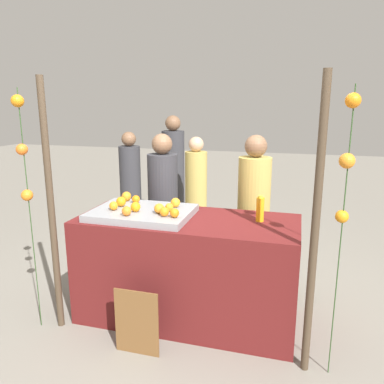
% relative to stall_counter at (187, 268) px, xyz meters
% --- Properties ---
extents(ground_plane, '(24.00, 24.00, 0.00)m').
position_rel_stall_counter_xyz_m(ground_plane, '(0.00, 0.00, -0.47)').
color(ground_plane, gray).
extents(stall_counter, '(1.90, 0.81, 0.93)m').
position_rel_stall_counter_xyz_m(stall_counter, '(0.00, 0.00, 0.00)').
color(stall_counter, '#5B1919').
rests_on(stall_counter, ground_plane).
extents(orange_tray, '(0.86, 0.64, 0.06)m').
position_rel_stall_counter_xyz_m(orange_tray, '(-0.40, -0.04, 0.50)').
color(orange_tray, gray).
rests_on(orange_tray, stall_counter).
extents(orange_0, '(0.09, 0.09, 0.09)m').
position_rel_stall_counter_xyz_m(orange_0, '(-0.14, 0.11, 0.57)').
color(orange_0, orange).
rests_on(orange_0, orange_tray).
extents(orange_1, '(0.08, 0.08, 0.08)m').
position_rel_stall_counter_xyz_m(orange_1, '(-0.05, -0.19, 0.57)').
color(orange_1, orange).
rests_on(orange_1, orange_tray).
extents(orange_2, '(0.07, 0.07, 0.07)m').
position_rel_stall_counter_xyz_m(orange_2, '(-0.54, 0.15, 0.56)').
color(orange_2, orange).
rests_on(orange_2, orange_tray).
extents(orange_3, '(0.08, 0.08, 0.08)m').
position_rel_stall_counter_xyz_m(orange_3, '(-0.45, -0.25, 0.57)').
color(orange_3, orange).
rests_on(orange_3, orange_tray).
extents(orange_4, '(0.08, 0.08, 0.08)m').
position_rel_stall_counter_xyz_m(orange_4, '(-0.63, -0.13, 0.57)').
color(orange_4, orange).
rests_on(orange_4, orange_tray).
extents(orange_5, '(0.09, 0.09, 0.09)m').
position_rel_stall_counter_xyz_m(orange_5, '(-0.62, -0.00, 0.57)').
color(orange_5, orange).
rests_on(orange_5, orange_tray).
extents(orange_6, '(0.09, 0.09, 0.09)m').
position_rel_stall_counter_xyz_m(orange_6, '(-0.43, -0.12, 0.57)').
color(orange_6, orange).
rests_on(orange_6, orange_tray).
extents(orange_7, '(0.09, 0.09, 0.09)m').
position_rel_stall_counter_xyz_m(orange_7, '(-0.21, -0.12, 0.57)').
color(orange_7, orange).
rests_on(orange_7, orange_tray).
extents(orange_8, '(0.08, 0.08, 0.08)m').
position_rel_stall_counter_xyz_m(orange_8, '(-0.14, -0.18, 0.57)').
color(orange_8, orange).
rests_on(orange_8, orange_tray).
extents(orange_9, '(0.07, 0.07, 0.07)m').
position_rel_stall_counter_xyz_m(orange_9, '(-0.15, -0.03, 0.56)').
color(orange_9, orange).
rests_on(orange_9, orange_tray).
extents(orange_10, '(0.09, 0.09, 0.09)m').
position_rel_stall_counter_xyz_m(orange_10, '(-0.66, 0.19, 0.57)').
color(orange_10, orange).
rests_on(orange_10, orange_tray).
extents(juice_bottle, '(0.07, 0.07, 0.22)m').
position_rel_stall_counter_xyz_m(juice_bottle, '(0.61, 0.09, 0.57)').
color(juice_bottle, orange).
rests_on(juice_bottle, stall_counter).
extents(chalkboard_sign, '(0.36, 0.03, 0.54)m').
position_rel_stall_counter_xyz_m(chalkboard_sign, '(-0.22, -0.61, -0.21)').
color(chalkboard_sign, brown).
rests_on(chalkboard_sign, ground_plane).
extents(vendor_left, '(0.32, 0.32, 1.60)m').
position_rel_stall_counter_xyz_m(vendor_left, '(-0.49, 0.72, 0.28)').
color(vendor_left, '#333338').
rests_on(vendor_left, ground_plane).
extents(vendor_right, '(0.32, 0.32, 1.61)m').
position_rel_stall_counter_xyz_m(vendor_right, '(0.49, 0.68, 0.28)').
color(vendor_right, tan).
rests_on(vendor_right, ground_plane).
extents(crowd_person_0, '(0.35, 0.35, 1.72)m').
position_rel_stall_counter_xyz_m(crowd_person_0, '(-0.96, 2.49, 0.33)').
color(crowd_person_0, '#333338').
rests_on(crowd_person_0, ground_plane).
extents(crowd_person_1, '(0.30, 0.30, 1.47)m').
position_rel_stall_counter_xyz_m(crowd_person_1, '(-0.42, 1.84, 0.22)').
color(crowd_person_1, tan).
rests_on(crowd_person_1, ground_plane).
extents(crowd_person_2, '(0.30, 0.30, 1.51)m').
position_rel_stall_counter_xyz_m(crowd_person_2, '(-1.42, 1.91, 0.24)').
color(crowd_person_2, '#333338').
rests_on(crowd_person_2, ground_plane).
extents(canopy_post_left, '(0.06, 0.06, 2.11)m').
position_rel_stall_counter_xyz_m(canopy_post_left, '(-1.03, -0.44, 0.59)').
color(canopy_post_left, '#473828').
rests_on(canopy_post_left, ground_plane).
extents(canopy_post_right, '(0.06, 0.06, 2.11)m').
position_rel_stall_counter_xyz_m(canopy_post_right, '(1.03, -0.44, 0.59)').
color(canopy_post_right, '#473828').
rests_on(canopy_post_right, ground_plane).
extents(garland_strand_left, '(0.10, 0.10, 2.02)m').
position_rel_stall_counter_xyz_m(garland_strand_left, '(-1.20, -0.50, 1.07)').
color(garland_strand_left, '#2D4C23').
rests_on(garland_strand_left, ground_plane).
extents(garland_strand_right, '(0.10, 0.11, 2.02)m').
position_rel_stall_counter_xyz_m(garland_strand_right, '(1.19, -0.44, 1.09)').
color(garland_strand_right, '#2D4C23').
rests_on(garland_strand_right, ground_plane).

